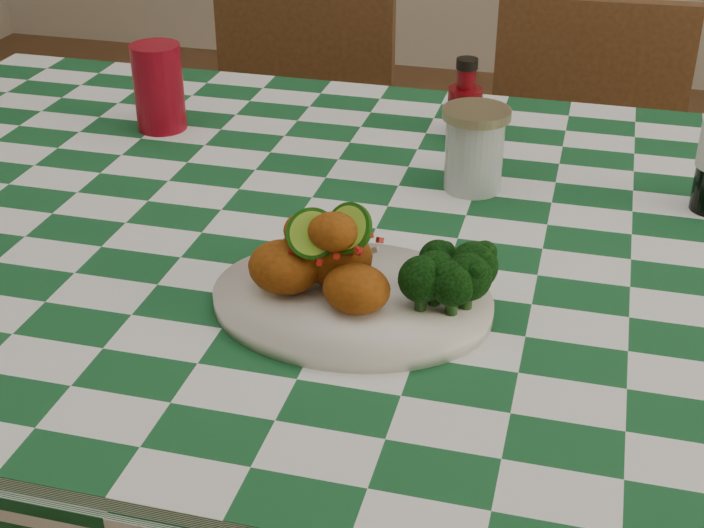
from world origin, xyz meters
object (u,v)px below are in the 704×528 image
(plate, at_px, (352,301))
(ketchup_bottle, at_px, (465,97))
(mason_jar, at_px, (474,149))
(wooden_chair_left, at_px, (286,207))
(fried_chicken_pile, at_px, (336,253))
(dining_table, at_px, (373,471))
(red_tumbler, at_px, (159,87))
(wooden_chair_right, at_px, (575,234))

(plate, xyz_separation_m, ketchup_bottle, (0.04, 0.52, 0.05))
(mason_jar, height_order, wooden_chair_left, mason_jar)
(fried_chicken_pile, distance_m, wooden_chair_left, 1.08)
(dining_table, distance_m, red_tumbler, 0.65)
(dining_table, height_order, wooden_chair_right, wooden_chair_right)
(fried_chicken_pile, bearing_deg, ketchup_bottle, 84.16)
(dining_table, height_order, red_tumbler, red_tumbler)
(mason_jar, xyz_separation_m, wooden_chair_left, (-0.46, 0.58, -0.42))
(red_tumbler, xyz_separation_m, mason_jar, (0.49, -0.09, -0.01))
(mason_jar, bearing_deg, wooden_chair_right, 77.00)
(ketchup_bottle, bearing_deg, plate, -93.97)
(plate, xyz_separation_m, red_tumbler, (-0.41, 0.43, 0.06))
(fried_chicken_pile, bearing_deg, dining_table, 90.50)
(ketchup_bottle, bearing_deg, mason_jar, -77.32)
(fried_chicken_pile, xyz_separation_m, wooden_chair_left, (-0.37, 0.92, -0.43))
(plate, relative_size, fried_chicken_pile, 2.05)
(dining_table, bearing_deg, mason_jar, 56.61)
(fried_chicken_pile, xyz_separation_m, wooden_chair_right, (0.23, 0.94, -0.42))
(dining_table, xyz_separation_m, wooden_chair_right, (0.24, 0.75, 0.03))
(fried_chicken_pile, relative_size, wooden_chair_left, 0.17)
(mason_jar, distance_m, wooden_chair_left, 0.85)
(red_tumbler, bearing_deg, wooden_chair_right, 38.74)
(fried_chicken_pile, bearing_deg, red_tumbler, 132.74)
(fried_chicken_pile, height_order, red_tumbler, red_tumbler)
(mason_jar, bearing_deg, ketchup_bottle, 102.68)
(red_tumbler, bearing_deg, mason_jar, -10.88)
(fried_chicken_pile, distance_m, red_tumbler, 0.59)
(dining_table, distance_m, mason_jar, 0.48)
(plate, height_order, fried_chicken_pile, fried_chicken_pile)
(red_tumbler, xyz_separation_m, wooden_chair_right, (0.63, 0.51, -0.42))
(mason_jar, distance_m, wooden_chair_right, 0.74)
(plate, height_order, red_tumbler, red_tumbler)
(red_tumbler, height_order, ketchup_bottle, red_tumbler)
(plate, relative_size, mason_jar, 2.69)
(fried_chicken_pile, bearing_deg, wooden_chair_right, 75.95)
(fried_chicken_pile, xyz_separation_m, mason_jar, (0.10, 0.34, -0.01))
(dining_table, relative_size, red_tumbler, 12.68)
(fried_chicken_pile, bearing_deg, mason_jar, 74.09)
(dining_table, bearing_deg, wooden_chair_left, 116.77)
(red_tumbler, xyz_separation_m, ketchup_bottle, (0.45, 0.09, -0.01))
(red_tumbler, bearing_deg, plate, -46.05)
(fried_chicken_pile, relative_size, ketchup_bottle, 1.25)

